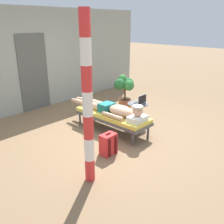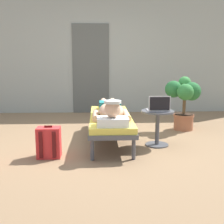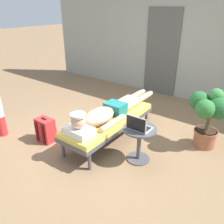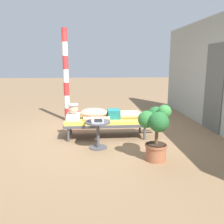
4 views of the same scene
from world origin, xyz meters
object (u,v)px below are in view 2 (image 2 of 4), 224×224
(person_reclining, at_px, (110,109))
(potted_plant, at_px, (184,99))
(side_table, at_px, (157,122))
(laptop, at_px, (159,107))
(backpack, at_px, (49,143))
(lounge_chair, at_px, (110,120))

(person_reclining, distance_m, potted_plant, 1.55)
(side_table, height_order, laptop, laptop)
(person_reclining, relative_size, potted_plant, 2.28)
(side_table, bearing_deg, person_reclining, 166.61)
(backpack, bearing_deg, laptop, 15.45)
(lounge_chair, height_order, person_reclining, person_reclining)
(potted_plant, bearing_deg, side_table, -124.91)
(lounge_chair, height_order, side_table, side_table)
(potted_plant, bearing_deg, backpack, -146.96)
(lounge_chair, relative_size, backpack, 4.25)
(potted_plant, bearing_deg, laptop, -123.49)
(backpack, distance_m, potted_plant, 2.61)
(backpack, relative_size, potted_plant, 0.45)
(laptop, distance_m, backpack, 1.61)
(lounge_chair, height_order, potted_plant, potted_plant)
(lounge_chair, bearing_deg, backpack, -141.19)
(lounge_chair, distance_m, backpack, 1.07)
(person_reclining, xyz_separation_m, potted_plant, (1.34, 0.78, 0.04))
(person_reclining, relative_size, laptop, 7.00)
(side_table, xyz_separation_m, laptop, (-0.00, -0.05, 0.23))
(person_reclining, xyz_separation_m, side_table, (0.68, -0.16, -0.16))
(laptop, xyz_separation_m, backpack, (-1.51, -0.42, -0.39))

